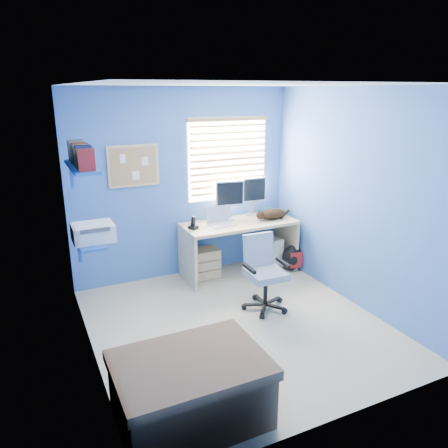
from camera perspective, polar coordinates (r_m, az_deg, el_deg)
name	(u,v)px	position (r m, az deg, el deg)	size (l,w,h in m)	color
floor	(237,325)	(4.88, 1.71, -13.01)	(3.00, 3.20, 0.00)	tan
ceiling	(239,84)	(4.22, 2.03, 17.77)	(3.00, 3.20, 0.00)	white
wall_back	(183,185)	(5.82, -5.36, 5.14)	(3.00, 0.01, 2.50)	#4375C9
wall_front	(344,272)	(3.14, 15.37, -6.09)	(3.00, 0.01, 2.50)	#4375C9
wall_left	(84,235)	(3.97, -17.82, -1.37)	(0.01, 3.20, 2.50)	#4375C9
wall_right	(354,199)	(5.23, 16.68, 3.11)	(0.01, 3.20, 2.50)	#4375C9
desk	(239,248)	(6.02, 1.97, -3.12)	(1.55, 0.65, 0.74)	tan
laptop	(222,217)	(5.74, -0.32, 0.92)	(0.33, 0.26, 0.22)	silver
monitor_left	(229,200)	(5.95, 0.67, 3.11)	(0.40, 0.12, 0.54)	silver
monitor_right	(252,196)	(6.19, 3.69, 3.62)	(0.40, 0.12, 0.54)	silver
phone	(193,223)	(5.60, -4.04, 0.19)	(0.09, 0.11, 0.17)	black
mug	(268,211)	(6.29, 5.72, 1.74)	(0.10, 0.09, 0.10)	#2D846D
cd_spindle	(275,212)	(6.30, 6.63, 1.59)	(0.13, 0.13, 0.07)	silver
cat	(273,214)	(6.06, 6.36, 1.30)	(0.40, 0.21, 0.14)	black
tower_pc	(268,251)	(6.32, 5.78, -3.59)	(0.19, 0.44, 0.45)	beige
drawer_boxes	(205,263)	(5.96, -2.46, -5.06)	(0.35, 0.28, 0.41)	tan
yellow_book	(267,265)	(6.13, 5.59, -5.31)	(0.03, 0.17, 0.24)	yellow
backpack	(292,258)	(6.24, 8.91, -4.38)	(0.31, 0.24, 0.37)	black
bed_corner	(190,390)	(3.57, -4.40, -20.77)	(1.09, 0.78, 0.52)	brown
office_chair	(264,282)	(5.13, 5.23, -7.50)	(0.51, 0.51, 0.86)	black
window_blinds	(228,159)	(5.99, 0.57, 8.47)	(1.15, 0.05, 1.10)	white
corkboard	(134,166)	(5.56, -11.73, 7.44)	(0.64, 0.02, 0.52)	tan
wall_shelves	(86,195)	(4.65, -17.56, 3.69)	(0.42, 0.90, 1.05)	blue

